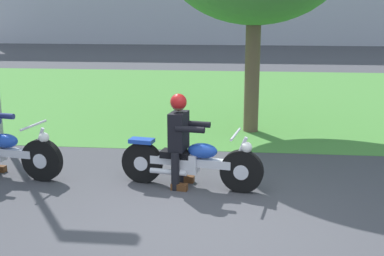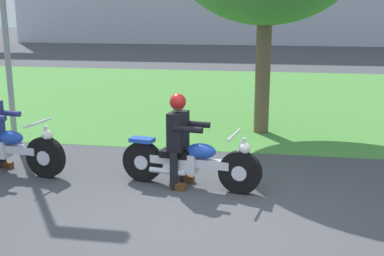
% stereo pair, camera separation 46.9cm
% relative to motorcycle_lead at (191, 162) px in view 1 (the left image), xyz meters
% --- Properties ---
extents(ground, '(120.00, 120.00, 0.00)m').
position_rel_motorcycle_lead_xyz_m(ground, '(0.37, -1.19, -0.38)').
color(ground, '#424247').
extents(grass_verge, '(60.00, 12.00, 0.01)m').
position_rel_motorcycle_lead_xyz_m(grass_verge, '(0.37, 7.90, -0.38)').
color(grass_verge, '#478438').
rests_on(grass_verge, ground).
extents(motorcycle_lead, '(2.13, 0.70, 0.87)m').
position_rel_motorcycle_lead_xyz_m(motorcycle_lead, '(0.00, 0.00, 0.00)').
color(motorcycle_lead, black).
rests_on(motorcycle_lead, ground).
extents(rider_lead, '(0.60, 0.52, 1.39)m').
position_rel_motorcycle_lead_xyz_m(rider_lead, '(-0.17, 0.03, 0.43)').
color(rider_lead, black).
rests_on(rider_lead, ground).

